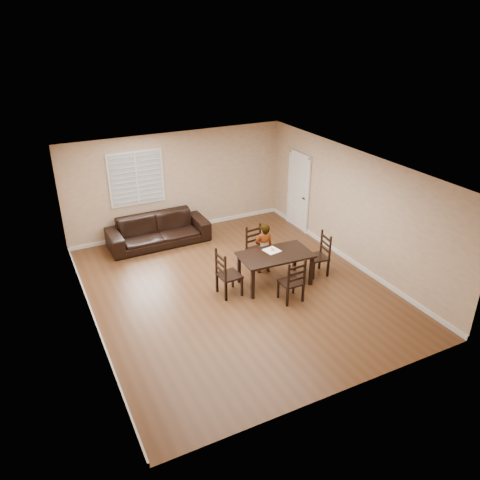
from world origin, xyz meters
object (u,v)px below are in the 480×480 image
donut (273,249)px  sofa (158,230)px  chair_far (294,284)px  dining_table (275,258)px  chair_right (322,255)px  chair_left (224,276)px  child (264,248)px  chair_near (255,247)px

donut → sofa: (-1.69, 2.89, -0.38)m
chair_far → sofa: bearing=-68.4°
dining_table → donut: bearing=83.7°
dining_table → chair_right: size_ratio=1.61×
dining_table → chair_left: size_ratio=1.54×
child → chair_right: bearing=158.1°
child → chair_far: bearing=94.1°
dining_table → child: size_ratio=1.33×
donut → sofa: donut is taller
chair_near → chair_left: bearing=-149.2°
chair_far → chair_left: (-1.16, 0.88, 0.03)m
chair_left → sofa: bearing=5.9°
sofa → chair_far: bearing=-67.9°
chair_right → sofa: chair_right is taller
dining_table → sofa: bearing=121.6°
chair_near → sofa: 2.68m
chair_right → child: (-1.16, 0.64, 0.15)m
chair_far → child: size_ratio=0.80×
dining_table → chair_far: bearing=-89.4°
chair_far → donut: (0.07, 1.00, 0.31)m
chair_near → chair_far: bearing=-98.8°
chair_right → chair_left: bearing=-86.2°
child → dining_table: bearing=93.8°
chair_right → sofa: bearing=-131.0°
donut → sofa: 3.37m
chair_left → sofa: 3.05m
chair_right → donut: 1.23m
chair_left → child: size_ratio=0.86×
chair_left → sofa: (-0.47, 3.02, -0.10)m
dining_table → chair_far: chair_far is taller
chair_far → donut: chair_far is taller
dining_table → sofa: size_ratio=0.63×
chair_left → donut: 1.26m
chair_far → chair_left: bearing=-38.2°
donut → sofa: size_ratio=0.04×
chair_far → sofa: 4.22m
chair_far → chair_right: chair_right is taller
dining_table → child: 0.57m
chair_near → sofa: (-1.70, 2.07, -0.07)m
chair_near → sofa: bearing=122.7°
dining_table → donut: (0.03, 0.17, 0.11)m
dining_table → chair_left: 1.21m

